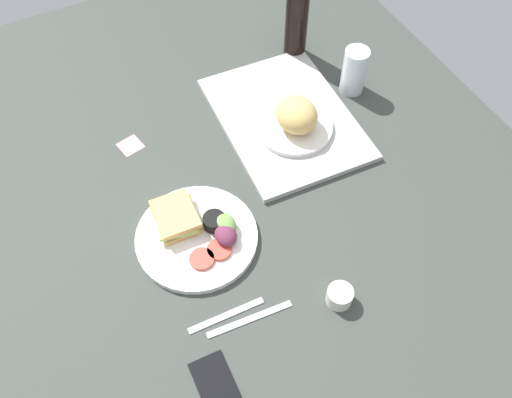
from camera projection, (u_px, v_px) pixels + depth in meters
ground_plane at (241, 211)px, 133.44cm from camera, size 190.00×150.00×3.00cm
serving_tray at (285, 118)px, 147.64cm from camera, size 46.64×35.28×1.60cm
bread_plate_near at (296, 119)px, 141.36cm from camera, size 20.21×20.21×9.53cm
plate_with_salad at (197, 232)px, 126.14cm from camera, size 28.02×28.02×5.40cm
drinking_glass at (354, 71)px, 149.71cm from camera, size 6.69×6.69×13.36cm
soda_bottle at (296, 22)px, 154.92cm from camera, size 6.40×6.40×21.89cm
espresso_cup at (340, 296)px, 116.79cm from camera, size 5.60×5.60×4.00cm
fork at (226, 315)px, 116.19cm from camera, size 2.05×17.04×0.50cm
knife at (250, 319)px, 115.70cm from camera, size 2.89×19.05×0.50cm
cell_phone at (218, 390)px, 107.21cm from camera, size 14.63×7.67×0.80cm
sticky_note at (130, 145)px, 143.20cm from camera, size 6.66×6.66×0.12cm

